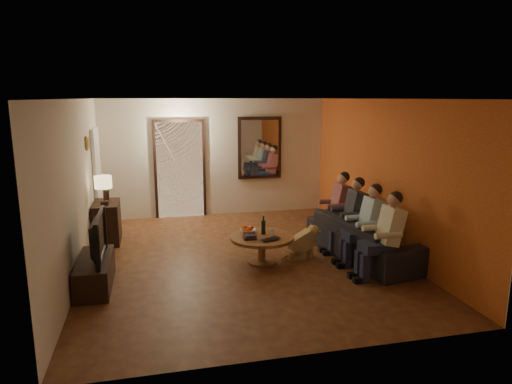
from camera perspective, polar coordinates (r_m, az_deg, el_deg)
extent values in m
cube|color=#472113|center=(7.66, -1.70, -8.26)|extent=(5.00, 6.00, 0.01)
cube|color=white|center=(7.20, -1.82, 11.57)|extent=(5.00, 6.00, 0.01)
cube|color=beige|center=(10.25, -5.06, 4.29)|extent=(5.00, 0.02, 2.60)
cube|color=beige|center=(4.50, 5.78, -5.41)|extent=(5.00, 0.02, 2.60)
cube|color=beige|center=(7.27, -21.47, 0.45)|extent=(0.02, 6.00, 2.60)
cube|color=beige|center=(8.18, 15.69, 2.01)|extent=(0.02, 6.00, 2.60)
cube|color=#BF4E20|center=(8.17, 15.63, 2.00)|extent=(0.01, 6.00, 2.60)
cube|color=#FFE0A5|center=(10.18, -9.48, 2.71)|extent=(1.00, 0.06, 2.10)
cube|color=black|center=(10.17, -9.48, 2.70)|extent=(1.12, 0.04, 2.22)
cube|color=silver|center=(10.23, -8.06, 1.94)|extent=(0.45, 0.03, 1.70)
cube|color=black|center=(10.37, 0.46, 5.54)|extent=(1.00, 0.05, 1.40)
cube|color=white|center=(10.34, 0.50, 5.52)|extent=(0.86, 0.02, 1.26)
cube|color=white|center=(9.56, -19.18, 1.44)|extent=(0.06, 0.85, 2.04)
cube|color=#B28C33|center=(8.47, -20.31, 5.79)|extent=(0.03, 0.28, 0.24)
cube|color=brown|center=(8.47, -20.21, 5.80)|extent=(0.01, 0.22, 0.18)
cube|color=black|center=(8.83, -18.11, -3.62)|extent=(0.45, 0.84, 0.74)
cube|color=black|center=(6.89, -19.48, -9.48)|extent=(0.45, 1.23, 0.41)
imported|color=black|center=(6.73, -19.78, -5.32)|extent=(1.10, 0.14, 0.63)
imported|color=black|center=(7.82, 13.30, -5.58)|extent=(2.41, 1.26, 0.67)
cylinder|color=brown|center=(7.38, 0.73, -7.21)|extent=(1.07, 1.07, 0.45)
imported|color=white|center=(7.47, -1.01, -4.91)|extent=(0.26, 0.26, 0.06)
cylinder|color=silver|center=(7.38, 2.01, -4.96)|extent=(0.06, 0.06, 0.10)
imported|color=black|center=(7.07, 2.07, -6.04)|extent=(0.39, 0.33, 0.03)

